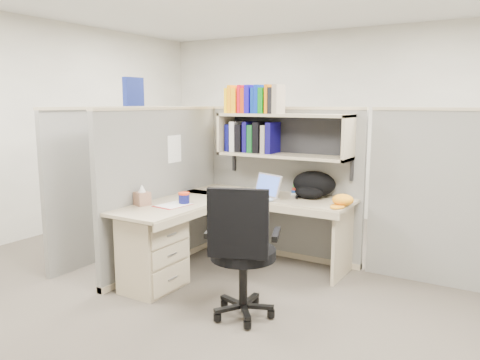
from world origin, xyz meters
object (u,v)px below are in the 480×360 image
Objects in this scene: laptop at (259,186)px; snack_canister at (184,198)px; desk at (185,237)px; task_chair at (242,273)px; backpack at (312,185)px.

snack_canister is at bearing -110.51° from laptop.
laptop reaches higher than desk.
task_chair is at bearing -46.59° from laptop.
task_chair is at bearing -91.76° from backpack.
backpack reaches higher than desk.
backpack is (0.83, 0.99, 0.42)m from desk.
desk is 0.92m from task_chair.
laptop is at bearing 48.49° from snack_canister.
laptop is 0.53m from backpack.
desk is at bearing -132.02° from backpack.
task_chair is at bearing -24.32° from desk.
desk is 5.05× the size of laptop.
task_chair is (0.01, -1.37, -0.48)m from backpack.
snack_canister is 0.10× the size of task_chair.
task_chair reaches higher than backpack.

